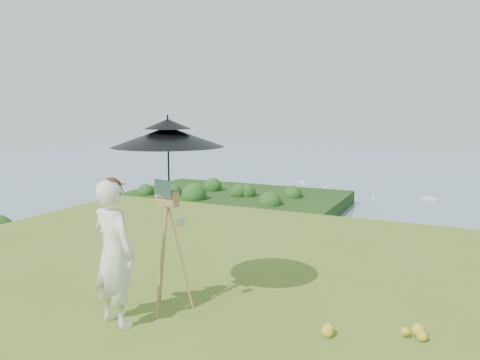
% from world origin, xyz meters
% --- Properties ---
extents(shoreline_tier, '(170.00, 28.00, 8.00)m').
position_xyz_m(shoreline_tier, '(0.00, 75.00, -36.00)').
color(shoreline_tier, '#6C6457').
rests_on(shoreline_tier, bay_water).
extents(bay_water, '(700.00, 700.00, 0.00)m').
position_xyz_m(bay_water, '(0.00, 240.00, -34.00)').
color(bay_water, slate).
rests_on(bay_water, ground).
extents(peninsula, '(90.00, 60.00, 12.00)m').
position_xyz_m(peninsula, '(-75.00, 155.00, -29.00)').
color(peninsula, '#17330D').
rests_on(peninsula, bay_water).
extents(slope_trees, '(110.00, 50.00, 6.00)m').
position_xyz_m(slope_trees, '(0.00, 35.00, -15.00)').
color(slope_trees, '#265319').
rests_on(slope_trees, forest_slope).
extents(harbor_town, '(110.00, 22.00, 5.00)m').
position_xyz_m(harbor_town, '(0.00, 75.00, -29.50)').
color(harbor_town, silver).
rests_on(harbor_town, shoreline_tier).
extents(moored_boats, '(140.00, 140.00, 0.70)m').
position_xyz_m(moored_boats, '(-12.50, 161.00, -33.65)').
color(moored_boats, white).
rests_on(moored_boats, bay_water).
extents(painter, '(0.62, 0.48, 1.51)m').
position_xyz_m(painter, '(-2.15, 1.09, 0.76)').
color(painter, white).
rests_on(painter, ground).
extents(field_easel, '(0.66, 0.66, 1.46)m').
position_xyz_m(field_easel, '(-1.86, 1.62, 0.73)').
color(field_easel, '#A16D43').
rests_on(field_easel, ground).
extents(sun_umbrella, '(1.43, 1.43, 0.94)m').
position_xyz_m(sun_umbrella, '(-1.85, 1.65, 1.67)').
color(sun_umbrella, black).
rests_on(sun_umbrella, field_easel).
extents(painter_cap, '(0.28, 0.30, 0.10)m').
position_xyz_m(painter_cap, '(-2.15, 1.09, 1.47)').
color(painter_cap, '#CA6F80').
rests_on(painter_cap, painter).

